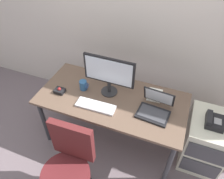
{
  "coord_description": "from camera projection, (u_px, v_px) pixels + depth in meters",
  "views": [
    {
      "loc": [
        0.59,
        -1.52,
        2.32
      ],
      "look_at": [
        0.0,
        0.0,
        0.83
      ],
      "focal_mm": 34.45,
      "sensor_mm": 36.0,
      "label": 1
    }
  ],
  "objects": [
    {
      "name": "ground_plane",
      "position": [
        112.0,
        137.0,
        2.77
      ],
      "size": [
        8.0,
        8.0,
        0.0
      ],
      "primitive_type": "plane",
      "color": "slate"
    },
    {
      "name": "back_wall",
      "position": [
        136.0,
        8.0,
        2.32
      ],
      "size": [
        6.0,
        0.1,
        2.8
      ],
      "primitive_type": "cube",
      "color": "beige",
      "rests_on": "ground"
    },
    {
      "name": "desk",
      "position": [
        112.0,
        102.0,
        2.34
      ],
      "size": [
        1.58,
        0.75,
        0.71
      ],
      "color": "brown",
      "rests_on": "ground"
    },
    {
      "name": "file_cabinet",
      "position": [
        204.0,
        141.0,
        2.34
      ],
      "size": [
        0.42,
        0.53,
        0.64
      ],
      "color": "beige",
      "rests_on": "ground"
    },
    {
      "name": "desk_phone",
      "position": [
        214.0,
        121.0,
        2.09
      ],
      "size": [
        0.17,
        0.2,
        0.09
      ],
      "color": "black",
      "rests_on": "file_cabinet"
    },
    {
      "name": "office_chair",
      "position": [
        69.0,
        171.0,
        1.98
      ],
      "size": [
        0.52,
        0.52,
        0.93
      ],
      "color": "black",
      "rests_on": "ground"
    },
    {
      "name": "monitor_main",
      "position": [
        109.0,
        73.0,
        2.18
      ],
      "size": [
        0.54,
        0.18,
        0.44
      ],
      "color": "#262628",
      "rests_on": "desk"
    },
    {
      "name": "keyboard",
      "position": [
        96.0,
        106.0,
        2.19
      ],
      "size": [
        0.41,
        0.15,
        0.03
      ],
      "color": "silver",
      "rests_on": "desk"
    },
    {
      "name": "laptop",
      "position": [
        155.0,
        108.0,
        2.11
      ],
      "size": [
        0.33,
        0.32,
        0.23
      ],
      "color": "black",
      "rests_on": "desk"
    },
    {
      "name": "trackball_mouse",
      "position": [
        60.0,
        91.0,
        2.34
      ],
      "size": [
        0.11,
        0.09,
        0.07
      ],
      "color": "black",
      "rests_on": "desk"
    },
    {
      "name": "coffee_mug",
      "position": [
        84.0,
        85.0,
        2.36
      ],
      "size": [
        0.09,
        0.08,
        0.11
      ],
      "color": "#2A5788",
      "rests_on": "desk"
    },
    {
      "name": "paper_notepad",
      "position": [
        155.0,
        95.0,
        2.32
      ],
      "size": [
        0.16,
        0.22,
        0.01
      ],
      "primitive_type": "cube",
      "rotation": [
        0.0,
        0.0,
        0.06
      ],
      "color": "white",
      "rests_on": "desk"
    }
  ]
}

